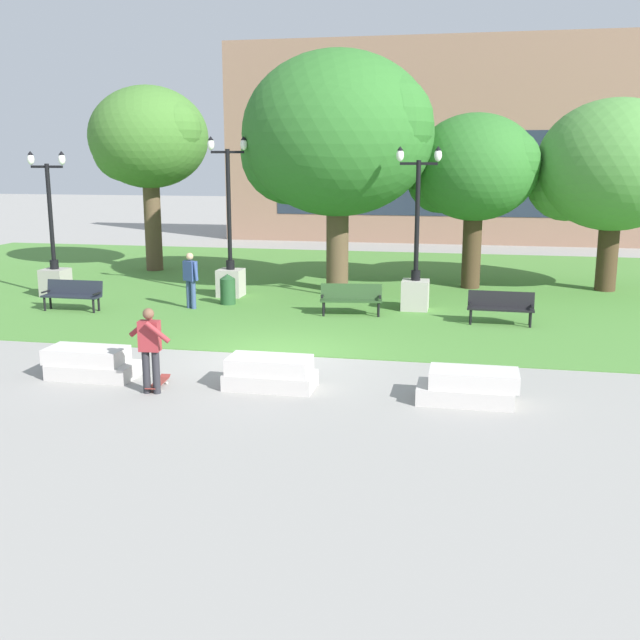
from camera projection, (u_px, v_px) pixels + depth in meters
ground_plane at (276, 355)px, 17.59m from camera, size 140.00×140.00×0.00m
grass_lawn at (346, 285)px, 27.16m from camera, size 40.00×20.00×0.02m
concrete_block_center at (90, 363)px, 15.75m from camera, size 1.87×0.90×0.64m
concrete_block_left at (270, 373)px, 15.02m from camera, size 1.80×0.90×0.64m
concrete_block_right at (469, 387)px, 14.13m from camera, size 1.88×0.90×0.64m
person_skateboarder at (150, 345)px, 14.54m from camera, size 1.02×0.53×1.71m
skateboard at (158, 383)px, 15.10m from camera, size 0.29×1.03×0.14m
park_bench_near_left at (351, 297)px, 21.88m from camera, size 1.86×0.78×0.90m
park_bench_near_right at (73, 293)px, 22.53m from camera, size 1.80×0.54×0.90m
park_bench_far_left at (501, 306)px, 20.65m from camera, size 1.82×0.59×0.90m
lamp_post_right at (416, 277)px, 22.53m from camera, size 1.32×0.80×4.85m
lamp_post_left at (54, 267)px, 24.82m from camera, size 1.32×0.80×4.73m
lamp_post_center at (230, 265)px, 24.72m from camera, size 1.32×0.80×5.19m
tree_far_left at (612, 167)px, 25.15m from camera, size 5.43×5.17×6.47m
tree_near_left at (148, 140)px, 29.63m from camera, size 4.92×4.69×7.30m
tree_near_right at (336, 137)px, 24.94m from camera, size 6.72×6.40×8.00m
tree_far_right at (474, 170)px, 25.71m from camera, size 4.52×4.30×6.02m
trash_bin at (228, 289)px, 23.49m from camera, size 0.49×0.49×0.96m
person_bystander_near_lawn at (190, 277)px, 22.72m from camera, size 0.67×0.47×1.71m
building_facade_distant at (443, 142)px, 39.39m from camera, size 23.80×1.03×10.67m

